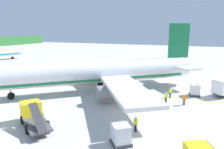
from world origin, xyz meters
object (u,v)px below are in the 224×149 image
(cargo_container_mid, at_px, (121,134))
(airliner_foreground, at_px, (99,73))
(cargo_container_far, at_px, (195,90))
(crew_marshaller, at_px, (166,97))
(crew_loader_left, at_px, (136,123))
(service_truck_catering, at_px, (33,115))
(crew_supervisor, at_px, (184,99))
(crew_loader_right, at_px, (170,92))

(cargo_container_mid, bearing_deg, airliner_foreground, 33.77)
(cargo_container_far, bearing_deg, crew_marshaller, 144.43)
(cargo_container_mid, distance_m, cargo_container_far, 19.85)
(airliner_foreground, xyz_separation_m, cargo_container_mid, (-15.02, -10.04, -2.39))
(crew_loader_left, bearing_deg, crew_marshaller, -6.97)
(airliner_foreground, relative_size, service_truck_catering, 5.27)
(cargo_container_far, bearing_deg, airliner_foreground, 104.38)
(crew_marshaller, relative_size, crew_supervisor, 0.98)
(service_truck_catering, relative_size, crew_supervisor, 3.87)
(crew_marshaller, distance_m, crew_supervisor, 2.58)
(cargo_container_mid, distance_m, crew_loader_left, 3.01)
(crew_marshaller, xyz_separation_m, crew_loader_right, (2.59, -0.21, 0.05))
(crew_supervisor, bearing_deg, cargo_container_far, -12.70)
(airliner_foreground, xyz_separation_m, crew_marshaller, (-1.28, -11.87, -2.45))
(crew_loader_left, height_order, crew_supervisor, crew_loader_left)
(crew_supervisor, bearing_deg, crew_loader_left, 160.00)
(airliner_foreground, distance_m, crew_supervisor, 14.71)
(cargo_container_far, height_order, crew_marshaller, cargo_container_far)
(crew_loader_left, xyz_separation_m, crew_loader_right, (13.36, -1.53, -0.01))
(airliner_foreground, bearing_deg, crew_marshaller, -96.15)
(airliner_foreground, height_order, crew_loader_left, airliner_foreground)
(cargo_container_far, xyz_separation_m, crew_marshaller, (-5.30, 3.79, -0.02))
(service_truck_catering, bearing_deg, crew_supervisor, -48.14)
(airliner_foreground, height_order, cargo_container_mid, airliner_foreground)
(crew_marshaller, height_order, crew_supervisor, crew_supervisor)
(cargo_container_far, bearing_deg, crew_loader_right, 127.17)
(airliner_foreground, distance_m, service_truck_catering, 15.18)
(service_truck_catering, relative_size, crew_loader_right, 3.76)
(crew_marshaller, xyz_separation_m, crew_supervisor, (-0.08, -2.58, 0.02))
(airliner_foreground, distance_m, crew_loader_left, 16.20)
(cargo_container_mid, bearing_deg, cargo_container_far, -16.44)
(airliner_foreground, bearing_deg, service_truck_catering, 177.04)
(crew_marshaller, bearing_deg, crew_supervisor, -91.69)
(airliner_foreground, distance_m, cargo_container_far, 16.35)
(cargo_container_far, bearing_deg, service_truck_catering, 139.16)
(service_truck_catering, height_order, cargo_container_far, service_truck_catering)
(airliner_foreground, relative_size, cargo_container_mid, 13.42)
(service_truck_catering, relative_size, crew_loader_left, 3.72)
(airliner_foreground, relative_size, crew_loader_right, 19.82)
(crew_marshaller, bearing_deg, crew_loader_left, 173.03)
(service_truck_catering, xyz_separation_m, crew_loader_left, (2.94, -11.33, -0.17))
(cargo_container_far, height_order, crew_loader_right, cargo_container_far)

